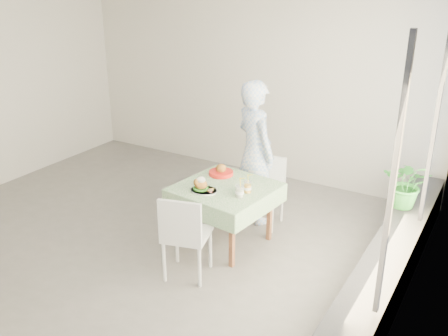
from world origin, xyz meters
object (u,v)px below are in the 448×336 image
Objects in this scene: chair_near at (187,251)px; potted_plant at (407,184)px; main_dish at (202,186)px; diner at (255,152)px; chair_far at (264,204)px; juice_cup_orange at (247,187)px; cafe_table at (225,208)px.

chair_near is 1.64× the size of potted_plant.
diner is at bearing 81.06° from main_dish.
chair_near is 2.96× the size of main_dish.
juice_cup_orange is (0.11, -0.70, 0.53)m from chair_far.
chair_near is 0.98m from juice_cup_orange.
cafe_table is 2.12m from potted_plant.
chair_far is at bearing 69.26° from main_dish.
juice_cup_orange is at bearing 69.34° from chair_near.
potted_plant reaches higher than main_dish.
main_dish is 0.52m from juice_cup_orange.
diner reaches higher than main_dish.
chair_far is at bearing 99.31° from juice_cup_orange.
juice_cup_orange reaches higher than chair_far.
diner is 5.71× the size of main_dish.
potted_plant reaches higher than juice_cup_orange.
chair_near is at bearing -110.66° from juice_cup_orange.
cafe_table is at bearing 90.10° from chair_near.
chair_near reaches higher than cafe_table.
diner is 7.01× the size of juice_cup_orange.
cafe_table is 0.46m from juice_cup_orange.
diner is at bearing 90.57° from cafe_table.
diner reaches higher than chair_far.
diner is at bearing 160.03° from chair_far.
potted_plant is at bearing -141.05° from diner.
chair_far is at bearing 82.94° from chair_near.
potted_plant is (1.52, 1.05, -0.01)m from juice_cup_orange.
diner is 0.84m from juice_cup_orange.
juice_cup_orange reaches higher than main_dish.
main_dish is (-0.16, -0.99, -0.13)m from diner.
chair_far reaches higher than cafe_table.
main_dish is 0.55× the size of potted_plant.
cafe_table is 0.62× the size of diner.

